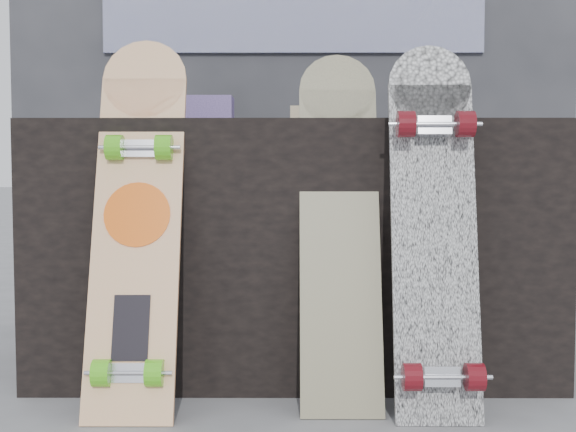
{
  "coord_description": "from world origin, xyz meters",
  "views": [
    {
      "loc": [
        -0.01,
        -1.83,
        0.65
      ],
      "look_at": [
        -0.02,
        0.2,
        0.52
      ],
      "focal_mm": 45.0,
      "sensor_mm": 36.0,
      "label": 1
    }
  ],
  "objects_px": {
    "longboard_geisha": "(138,210)",
    "longboard_cascadia": "(435,223)",
    "skateboard_dark": "(139,237)",
    "vendor_table": "(294,248)",
    "longboard_celtic": "(339,214)"
  },
  "relations": [
    {
      "from": "vendor_table",
      "to": "skateboard_dark",
      "type": "distance_m",
      "value": 0.56
    },
    {
      "from": "longboard_geisha",
      "to": "longboard_celtic",
      "type": "bearing_deg",
      "value": 4.98
    },
    {
      "from": "vendor_table",
      "to": "skateboard_dark",
      "type": "relative_size",
      "value": 1.75
    },
    {
      "from": "longboard_geisha",
      "to": "longboard_celtic",
      "type": "relative_size",
      "value": 1.03
    },
    {
      "from": "vendor_table",
      "to": "longboard_geisha",
      "type": "xyz_separation_m",
      "value": [
        -0.43,
        -0.36,
        0.14
      ]
    },
    {
      "from": "longboard_celtic",
      "to": "longboard_geisha",
      "type": "bearing_deg",
      "value": -175.02
    },
    {
      "from": "longboard_geisha",
      "to": "longboard_cascadia",
      "type": "bearing_deg",
      "value": -5.05
    },
    {
      "from": "skateboard_dark",
      "to": "longboard_cascadia",
      "type": "bearing_deg",
      "value": -5.3
    },
    {
      "from": "vendor_table",
      "to": "longboard_geisha",
      "type": "bearing_deg",
      "value": -140.13
    },
    {
      "from": "longboard_celtic",
      "to": "longboard_cascadia",
      "type": "relative_size",
      "value": 1.0
    },
    {
      "from": "longboard_celtic",
      "to": "longboard_cascadia",
      "type": "xyz_separation_m",
      "value": [
        0.24,
        -0.12,
        -0.02
      ]
    },
    {
      "from": "longboard_celtic",
      "to": "vendor_table",
      "type": "bearing_deg",
      "value": 111.68
    },
    {
      "from": "longboard_celtic",
      "to": "longboard_cascadia",
      "type": "bearing_deg",
      "value": -26.0
    },
    {
      "from": "vendor_table",
      "to": "longboard_celtic",
      "type": "height_order",
      "value": "longboard_celtic"
    },
    {
      "from": "skateboard_dark",
      "to": "longboard_geisha",
      "type": "bearing_deg",
      "value": -105.06
    }
  ]
}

